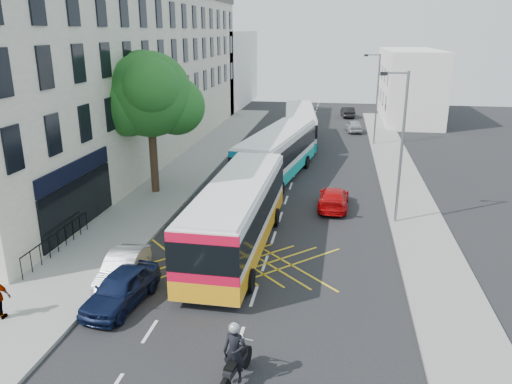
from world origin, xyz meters
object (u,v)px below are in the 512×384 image
at_px(lamp_far, 376,94).
at_px(distant_car_dark, 348,112).
at_px(lamp_near, 400,141).
at_px(parked_car_blue, 121,289).
at_px(street_tree, 149,95).
at_px(bus_far, 300,125).
at_px(distant_car_grey, 298,116).
at_px(parked_car_silver, 123,268).
at_px(bus_near, 238,214).
at_px(bus_mid, 278,154).
at_px(red_hatchback, 334,198).
at_px(distant_car_silver, 354,126).
at_px(motorbike, 235,356).

bearing_deg(lamp_far, distant_car_dark, 97.87).
bearing_deg(lamp_near, parked_car_blue, -136.78).
relative_size(street_tree, bus_far, 0.76).
height_order(lamp_far, distant_car_dark, lamp_far).
distance_m(distant_car_grey, distant_car_dark, 7.07).
xyz_separation_m(parked_car_blue, parked_car_silver, (-0.70, 1.76, -0.06)).
bearing_deg(bus_near, lamp_near, 31.93).
xyz_separation_m(lamp_near, bus_mid, (-7.35, 7.79, -2.84)).
height_order(bus_near, red_hatchback, bus_near).
bearing_deg(lamp_near, lamp_far, 90.00).
xyz_separation_m(bus_far, red_hatchback, (3.49, -17.89, -1.08)).
xyz_separation_m(bus_near, distant_car_silver, (6.11, 30.77, -1.16)).
bearing_deg(distant_car_grey, bus_far, -78.47).
bearing_deg(lamp_far, street_tree, -130.81).
xyz_separation_m(lamp_near, parked_car_blue, (-11.10, -10.43, -3.94)).
bearing_deg(distant_car_silver, red_hatchback, 78.18).
distance_m(street_tree, bus_near, 11.27).
bearing_deg(bus_mid, bus_far, 96.45).
height_order(bus_far, motorbike, bus_far).
xyz_separation_m(lamp_far, bus_near, (-7.72, -24.63, -2.84)).
height_order(street_tree, distant_car_grey, street_tree).
xyz_separation_m(lamp_far, bus_mid, (-7.35, -12.21, -2.84)).
relative_size(lamp_far, distant_car_grey, 1.67).
distance_m(red_hatchback, distant_car_silver, 24.16).
height_order(red_hatchback, distant_car_silver, distant_car_silver).
distance_m(motorbike, distant_car_silver, 40.54).
bearing_deg(distant_car_grey, street_tree, -97.55).
bearing_deg(bus_far, distant_car_dark, 67.66).
distance_m(bus_far, distant_car_silver, 8.14).
distance_m(bus_mid, parked_car_silver, 17.09).
xyz_separation_m(motorbike, distant_car_grey, (-2.02, 45.64, -0.32)).
height_order(parked_car_silver, distant_car_dark, distant_car_dark).
height_order(lamp_near, lamp_far, same).
bearing_deg(parked_car_blue, bus_far, 89.57).
bearing_deg(parked_car_blue, bus_mid, 86.07).
distance_m(red_hatchback, distant_car_dark, 33.55).
height_order(lamp_near, parked_car_silver, lamp_near).
bearing_deg(bus_mid, street_tree, -137.56).
relative_size(bus_mid, red_hatchback, 2.89).
bearing_deg(bus_far, parked_car_blue, -104.03).
relative_size(parked_car_silver, distant_car_grey, 0.79).
bearing_deg(distant_car_silver, bus_mid, 64.77).
height_order(street_tree, bus_far, street_tree).
bearing_deg(red_hatchback, lamp_far, -98.13).
bearing_deg(parked_car_silver, bus_near, 40.46).
bearing_deg(bus_far, distant_car_grey, 89.75).
height_order(lamp_near, bus_near, lamp_near).
distance_m(bus_mid, bus_far, 12.16).
bearing_deg(parked_car_blue, lamp_near, 50.92).
distance_m(motorbike, parked_car_blue, 6.43).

